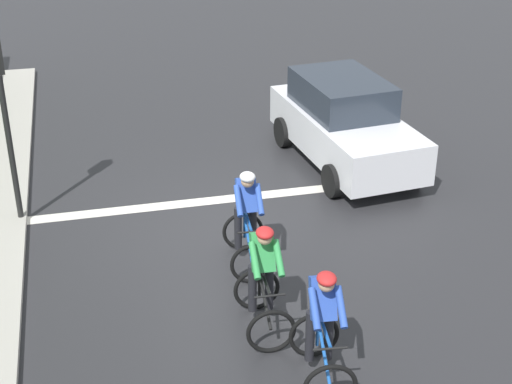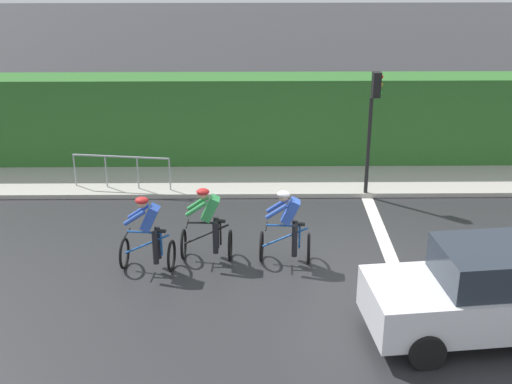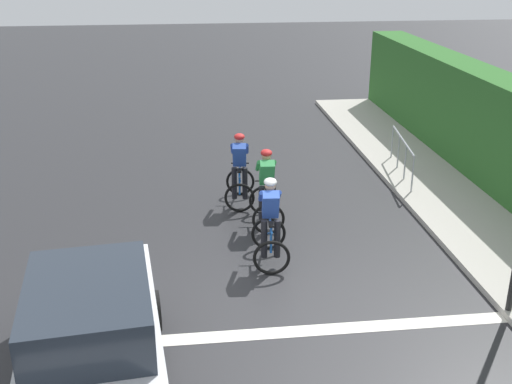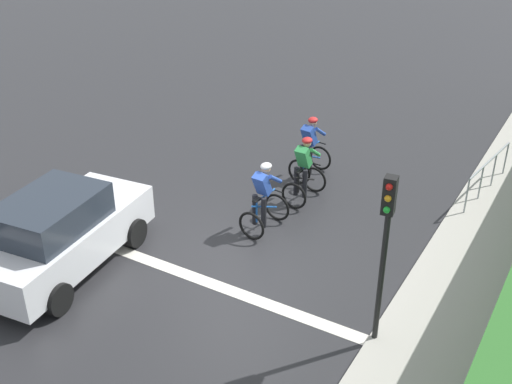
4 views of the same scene
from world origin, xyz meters
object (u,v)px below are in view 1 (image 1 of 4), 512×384
object	(u,v)px
cyclist_lead	(323,329)
traffic_light_near_crossing	(3,102)
cyclist_mid	(247,220)
car_white	(344,123)
cyclist_second	(263,280)

from	to	relation	value
cyclist_lead	traffic_light_near_crossing	size ratio (longest dim) A/B	0.50
cyclist_mid	traffic_light_near_crossing	distance (m)	4.50
cyclist_mid	car_white	bearing A→B (deg)	-129.47
cyclist_lead	cyclist_mid	world-z (taller)	same
traffic_light_near_crossing	cyclist_lead	bearing A→B (deg)	126.31
cyclist_second	car_white	xyz separation A→B (m)	(-2.95, -5.09, 0.08)
cyclist_lead	car_white	world-z (taller)	car_white
cyclist_second	cyclist_mid	world-z (taller)	same
cyclist_lead	car_white	size ratio (longest dim) A/B	0.39
cyclist_lead	cyclist_second	distance (m)	1.31
cyclist_lead	cyclist_mid	distance (m)	2.94
cyclist_mid	car_white	world-z (taller)	car_white
cyclist_lead	cyclist_second	size ratio (longest dim) A/B	1.00
traffic_light_near_crossing	cyclist_second	bearing A→B (deg)	130.26
cyclist_mid	traffic_light_near_crossing	world-z (taller)	traffic_light_near_crossing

